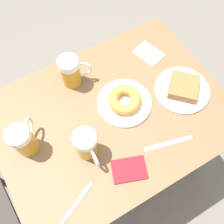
% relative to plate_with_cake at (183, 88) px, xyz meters
% --- Properties ---
extents(ground_plane, '(8.00, 8.00, 0.00)m').
position_rel_plate_with_cake_xyz_m(ground_plane, '(0.05, 0.32, -0.74)').
color(ground_plane, '#666059').
extents(table, '(0.70, 0.94, 0.72)m').
position_rel_plate_with_cake_xyz_m(table, '(0.05, 0.32, -0.09)').
color(table, brown).
rests_on(table, ground_plane).
extents(plate_with_cake, '(0.23, 0.23, 0.05)m').
position_rel_plate_with_cake_xyz_m(plate_with_cake, '(0.00, 0.00, 0.00)').
color(plate_with_cake, white).
rests_on(plate_with_cake, table).
extents(plate_with_donut, '(0.23, 0.23, 0.05)m').
position_rel_plate_with_cake_xyz_m(plate_with_donut, '(0.07, 0.25, 0.00)').
color(plate_with_donut, white).
rests_on(plate_with_donut, table).
extents(beer_mug_left, '(0.12, 0.10, 0.14)m').
position_rel_plate_with_cake_xyz_m(beer_mug_left, '(0.09, 0.66, 0.05)').
color(beer_mug_left, '#C68C23').
rests_on(beer_mug_left, table).
extents(beer_mug_center, '(0.13, 0.08, 0.14)m').
position_rel_plate_with_cake_xyz_m(beer_mug_center, '(-0.04, 0.47, 0.05)').
color(beer_mug_center, '#C68C23').
rests_on(beer_mug_center, table).
extents(beer_mug_right, '(0.08, 0.13, 0.14)m').
position_rel_plate_with_cake_xyz_m(beer_mug_right, '(0.27, 0.38, 0.05)').
color(beer_mug_right, '#C68C23').
rests_on(beer_mug_right, table).
extents(napkin_folded, '(0.14, 0.12, 0.00)m').
position_rel_plate_with_cake_xyz_m(napkin_folded, '(0.24, 0.01, -0.02)').
color(napkin_folded, white).
rests_on(napkin_folded, table).
extents(fork, '(0.08, 0.16, 0.00)m').
position_rel_plate_with_cake_xyz_m(fork, '(-0.19, 0.59, -0.02)').
color(fork, silver).
rests_on(fork, table).
extents(knife, '(0.06, 0.19, 0.00)m').
position_rel_plate_with_cake_xyz_m(knife, '(-0.17, 0.19, -0.02)').
color(knife, silver).
rests_on(knife, table).
extents(passport_near_edge, '(0.13, 0.15, 0.01)m').
position_rel_plate_with_cake_xyz_m(passport_near_edge, '(-0.18, 0.37, -0.01)').
color(passport_near_edge, maroon).
rests_on(passport_near_edge, table).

